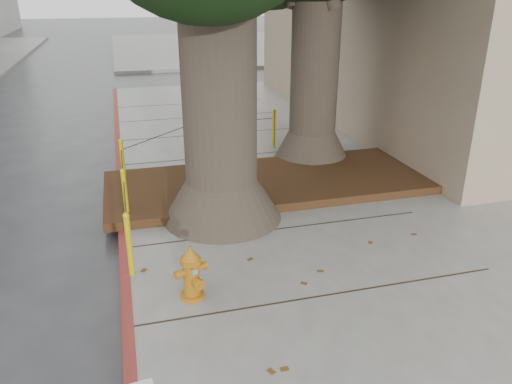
{
  "coord_description": "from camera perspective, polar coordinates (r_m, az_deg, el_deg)",
  "views": [
    {
      "loc": [
        -1.81,
        -5.05,
        3.86
      ],
      "look_at": [
        -0.04,
        1.43,
        1.1
      ],
      "focal_mm": 35.0,
      "sensor_mm": 36.0,
      "label": 1
    }
  ],
  "objects": [
    {
      "name": "car_red",
      "position": [
        25.31,
        5.63,
        14.73
      ],
      "size": [
        3.4,
        1.35,
        1.1
      ],
      "primitive_type": "imported",
      "rotation": [
        0.0,
        0.0,
        1.52
      ],
      "color": "maroon",
      "rests_on": "ground"
    },
    {
      "name": "bollard_ring",
      "position": [
        10.0,
        -9.05,
        3.42
      ],
      "size": [
        3.79,
        5.39,
        0.95
      ],
      "color": "gold",
      "rests_on": "sidewalk_main"
    },
    {
      "name": "curb_red",
      "position": [
        8.45,
        -14.94,
        -5.09
      ],
      "size": [
        0.14,
        26.0,
        0.16
      ],
      "primitive_type": "cube",
      "color": "maroon",
      "rests_on": "ground"
    },
    {
      "name": "sidewalk_far",
      "position": [
        36.11,
        -2.78,
        16.31
      ],
      "size": [
        16.0,
        20.0,
        0.15
      ],
      "primitive_type": "cube",
      "color": "slate",
      "rests_on": "ground"
    },
    {
      "name": "ground",
      "position": [
        6.61,
        3.72,
        -13.43
      ],
      "size": [
        140.0,
        140.0,
        0.0
      ],
      "primitive_type": "plane",
      "color": "#28282B",
      "rests_on": "ground"
    },
    {
      "name": "planter_bed",
      "position": [
        10.04,
        1.48,
        1.13
      ],
      "size": [
        6.4,
        2.6,
        0.16
      ],
      "primitive_type": "cube",
      "color": "black",
      "rests_on": "sidewalk_main"
    },
    {
      "name": "car_silver",
      "position": [
        24.57,
        4.92,
        14.55
      ],
      "size": [
        3.29,
        1.34,
        1.12
      ],
      "primitive_type": "imported",
      "rotation": [
        0.0,
        0.0,
        1.58
      ],
      "color": "#A0A0A4",
      "rests_on": "ground"
    },
    {
      "name": "fire_hydrant",
      "position": [
        6.44,
        -7.39,
        -9.19
      ],
      "size": [
        0.4,
        0.4,
        0.74
      ],
      "rotation": [
        0.0,
        0.0,
        0.35
      ],
      "color": "#BB6F13",
      "rests_on": "sidewalk_main"
    }
  ]
}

